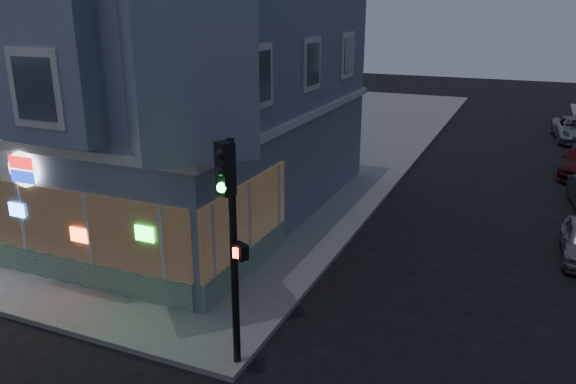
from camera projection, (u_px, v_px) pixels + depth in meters
The scene contains 4 objects.
sidewalk_nw at pixel (166, 129), 36.41m from camera, with size 33.00×42.00×0.15m, color gray.
corner_building at pixel (135, 56), 21.31m from camera, with size 14.60×14.60×11.40m.
parked_car_d at pixel (576, 130), 33.29m from camera, with size 2.23×4.84×1.35m, color #9FA6AA.
traffic_signal at pixel (230, 219), 11.23m from camera, with size 0.64×0.56×5.04m.
Camera 1 is at (8.06, -6.73, 7.60)m, focal length 35.00 mm.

